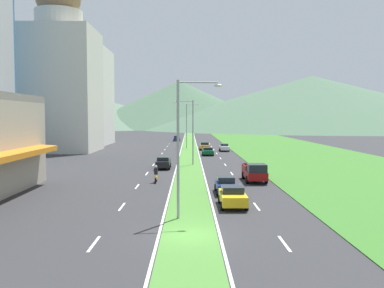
% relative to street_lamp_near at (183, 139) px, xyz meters
% --- Properties ---
extents(ground_plane, '(600.00, 600.00, 0.00)m').
position_rel_street_lamp_near_xyz_m(ground_plane, '(0.41, -4.08, -5.30)').
color(ground_plane, '#2D2D30').
extents(grass_median, '(3.20, 240.00, 0.06)m').
position_rel_street_lamp_near_xyz_m(grass_median, '(0.41, 55.92, -5.27)').
color(grass_median, '#477F33').
rests_on(grass_median, ground_plane).
extents(grass_verge_right, '(24.00, 240.00, 0.06)m').
position_rel_street_lamp_near_xyz_m(grass_verge_right, '(21.01, 55.92, -5.27)').
color(grass_verge_right, '#387028').
rests_on(grass_verge_right, ground_plane).
extents(lane_dash_left_2, '(0.16, 2.80, 0.01)m').
position_rel_street_lamp_near_xyz_m(lane_dash_left_2, '(-4.69, -5.47, -5.29)').
color(lane_dash_left_2, silver).
rests_on(lane_dash_left_2, ground_plane).
extents(lane_dash_left_3, '(0.16, 2.80, 0.01)m').
position_rel_street_lamp_near_xyz_m(lane_dash_left_3, '(-4.69, 3.83, -5.29)').
color(lane_dash_left_3, silver).
rests_on(lane_dash_left_3, ground_plane).
extents(lane_dash_left_4, '(0.16, 2.80, 0.01)m').
position_rel_street_lamp_near_xyz_m(lane_dash_left_4, '(-4.69, 13.14, -5.29)').
color(lane_dash_left_4, silver).
rests_on(lane_dash_left_4, ground_plane).
extents(lane_dash_left_5, '(0.16, 2.80, 0.01)m').
position_rel_street_lamp_near_xyz_m(lane_dash_left_5, '(-4.69, 22.44, -5.29)').
color(lane_dash_left_5, silver).
rests_on(lane_dash_left_5, ground_plane).
extents(lane_dash_left_6, '(0.16, 2.80, 0.01)m').
position_rel_street_lamp_near_xyz_m(lane_dash_left_6, '(-4.69, 31.74, -5.29)').
color(lane_dash_left_6, silver).
rests_on(lane_dash_left_6, ground_plane).
extents(lane_dash_left_7, '(0.16, 2.80, 0.01)m').
position_rel_street_lamp_near_xyz_m(lane_dash_left_7, '(-4.69, 41.05, -5.29)').
color(lane_dash_left_7, silver).
rests_on(lane_dash_left_7, ground_plane).
extents(lane_dash_left_8, '(0.16, 2.80, 0.01)m').
position_rel_street_lamp_near_xyz_m(lane_dash_left_8, '(-4.69, 50.35, -5.29)').
color(lane_dash_left_8, silver).
rests_on(lane_dash_left_8, ground_plane).
extents(lane_dash_left_9, '(0.16, 2.80, 0.01)m').
position_rel_street_lamp_near_xyz_m(lane_dash_left_9, '(-4.69, 59.66, -5.29)').
color(lane_dash_left_9, silver).
rests_on(lane_dash_left_9, ground_plane).
extents(lane_dash_left_10, '(0.16, 2.80, 0.01)m').
position_rel_street_lamp_near_xyz_m(lane_dash_left_10, '(-4.69, 68.96, -5.29)').
color(lane_dash_left_10, silver).
rests_on(lane_dash_left_10, ground_plane).
extents(lane_dash_left_11, '(0.16, 2.80, 0.01)m').
position_rel_street_lamp_near_xyz_m(lane_dash_left_11, '(-4.69, 78.26, -5.29)').
color(lane_dash_left_11, silver).
rests_on(lane_dash_left_11, ground_plane).
extents(lane_dash_right_2, '(0.16, 2.80, 0.01)m').
position_rel_street_lamp_near_xyz_m(lane_dash_right_2, '(5.51, -5.47, -5.29)').
color(lane_dash_right_2, silver).
rests_on(lane_dash_right_2, ground_plane).
extents(lane_dash_right_3, '(0.16, 2.80, 0.01)m').
position_rel_street_lamp_near_xyz_m(lane_dash_right_3, '(5.51, 3.83, -5.29)').
color(lane_dash_right_3, silver).
rests_on(lane_dash_right_3, ground_plane).
extents(lane_dash_right_4, '(0.16, 2.80, 0.01)m').
position_rel_street_lamp_near_xyz_m(lane_dash_right_4, '(5.51, 13.14, -5.29)').
color(lane_dash_right_4, silver).
rests_on(lane_dash_right_4, ground_plane).
extents(lane_dash_right_5, '(0.16, 2.80, 0.01)m').
position_rel_street_lamp_near_xyz_m(lane_dash_right_5, '(5.51, 22.44, -5.29)').
color(lane_dash_right_5, silver).
rests_on(lane_dash_right_5, ground_plane).
extents(lane_dash_right_6, '(0.16, 2.80, 0.01)m').
position_rel_street_lamp_near_xyz_m(lane_dash_right_6, '(5.51, 31.74, -5.29)').
color(lane_dash_right_6, silver).
rests_on(lane_dash_right_6, ground_plane).
extents(lane_dash_right_7, '(0.16, 2.80, 0.01)m').
position_rel_street_lamp_near_xyz_m(lane_dash_right_7, '(5.51, 41.05, -5.29)').
color(lane_dash_right_7, silver).
rests_on(lane_dash_right_7, ground_plane).
extents(lane_dash_right_8, '(0.16, 2.80, 0.01)m').
position_rel_street_lamp_near_xyz_m(lane_dash_right_8, '(5.51, 50.35, -5.29)').
color(lane_dash_right_8, silver).
rests_on(lane_dash_right_8, ground_plane).
extents(lane_dash_right_9, '(0.16, 2.80, 0.01)m').
position_rel_street_lamp_near_xyz_m(lane_dash_right_9, '(5.51, 59.66, -5.29)').
color(lane_dash_right_9, silver).
rests_on(lane_dash_right_9, ground_plane).
extents(lane_dash_right_10, '(0.16, 2.80, 0.01)m').
position_rel_street_lamp_near_xyz_m(lane_dash_right_10, '(5.51, 68.96, -5.29)').
color(lane_dash_right_10, silver).
rests_on(lane_dash_right_10, ground_plane).
extents(lane_dash_right_11, '(0.16, 2.80, 0.01)m').
position_rel_street_lamp_near_xyz_m(lane_dash_right_11, '(5.51, 78.26, -5.29)').
color(lane_dash_right_11, silver).
rests_on(lane_dash_right_11, ground_plane).
extents(edge_line_median_left, '(0.16, 240.00, 0.01)m').
position_rel_street_lamp_near_xyz_m(edge_line_median_left, '(-1.34, 55.92, -5.29)').
color(edge_line_median_left, silver).
rests_on(edge_line_median_left, ground_plane).
extents(edge_line_median_right, '(0.16, 240.00, 0.01)m').
position_rel_street_lamp_near_xyz_m(edge_line_median_right, '(2.16, 55.92, -5.29)').
color(edge_line_median_right, silver).
rests_on(edge_line_median_right, ground_plane).
extents(domed_building, '(14.17, 14.17, 34.42)m').
position_rel_street_lamp_near_xyz_m(domed_building, '(-25.09, 55.86, 9.46)').
color(domed_building, beige).
rests_on(domed_building, ground_plane).
extents(midrise_colored, '(16.54, 16.54, 23.36)m').
position_rel_street_lamp_near_xyz_m(midrise_colored, '(-27.69, 75.99, 6.38)').
color(midrise_colored, silver).
rests_on(midrise_colored, ground_plane).
extents(hill_far_left, '(204.75, 204.75, 26.92)m').
position_rel_street_lamp_near_xyz_m(hill_far_left, '(-90.81, 261.09, 8.16)').
color(hill_far_left, '#516B56').
rests_on(hill_far_left, ground_plane).
extents(hill_far_center, '(130.74, 130.74, 30.00)m').
position_rel_street_lamp_near_xyz_m(hill_far_center, '(-5.95, 243.36, 9.70)').
color(hill_far_center, '#47664C').
rests_on(hill_far_center, ground_plane).
extents(hill_far_right, '(219.95, 219.95, 31.86)m').
position_rel_street_lamp_near_xyz_m(hill_far_right, '(75.32, 230.27, 10.63)').
color(hill_far_right, '#47664C').
rests_on(hill_far_right, ground_plane).
extents(street_lamp_near, '(3.00, 0.47, 9.19)m').
position_rel_street_lamp_near_xyz_m(street_lamp_near, '(0.00, 0.00, 0.00)').
color(street_lamp_near, '#99999E').
rests_on(street_lamp_near, ground_plane).
extents(street_lamp_mid, '(2.92, 0.38, 9.14)m').
position_rel_street_lamp_near_xyz_m(street_lamp_mid, '(0.59, 31.44, -0.03)').
color(street_lamp_mid, '#99999E').
rests_on(street_lamp_mid, ground_plane).
extents(street_lamp_far, '(3.10, 0.49, 9.56)m').
position_rel_street_lamp_near_xyz_m(street_lamp_far, '(0.12, 62.92, 0.20)').
color(street_lamp_far, '#99999E').
rests_on(street_lamp_far, ground_plane).
extents(car_0, '(2.01, 4.14, 1.40)m').
position_rel_street_lamp_near_xyz_m(car_0, '(3.69, 46.66, -4.58)').
color(car_0, '#0C5128').
rests_on(car_0, ground_plane).
extents(car_1, '(2.02, 4.45, 1.56)m').
position_rel_street_lamp_near_xyz_m(car_1, '(3.57, 59.23, -4.51)').
color(car_1, '#C6842D').
rests_on(car_1, ground_plane).
extents(car_3, '(1.92, 4.52, 1.57)m').
position_rel_street_lamp_near_xyz_m(car_3, '(-3.02, 27.41, -4.50)').
color(car_3, black).
rests_on(car_3, ground_plane).
extents(car_4, '(1.86, 4.01, 1.49)m').
position_rel_street_lamp_near_xyz_m(car_4, '(3.65, 9.41, -4.55)').
color(car_4, navy).
rests_on(car_4, ground_plane).
extents(car_5, '(2.00, 4.11, 1.54)m').
position_rel_street_lamp_near_xyz_m(car_5, '(3.68, 3.88, -4.51)').
color(car_5, yellow).
rests_on(car_5, ground_plane).
extents(car_6, '(1.87, 4.24, 1.49)m').
position_rel_street_lamp_near_xyz_m(car_6, '(7.34, 55.65, -4.53)').
color(car_6, silver).
rests_on(car_6, ground_plane).
extents(car_7, '(1.87, 4.66, 1.50)m').
position_rel_street_lamp_near_xyz_m(car_7, '(-3.16, 91.57, -4.53)').
color(car_7, navy).
rests_on(car_7, ground_plane).
extents(pickup_truck_0, '(2.18, 5.40, 2.00)m').
position_rel_street_lamp_near_xyz_m(pickup_truck_0, '(7.27, 16.13, -4.32)').
color(pickup_truck_0, maroon).
rests_on(pickup_truck_0, ground_plane).
extents(motorcycle_rider, '(0.36, 2.00, 1.80)m').
position_rel_street_lamp_near_xyz_m(motorcycle_rider, '(-3.05, 15.61, -4.55)').
color(motorcycle_rider, black).
rests_on(motorcycle_rider, ground_plane).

